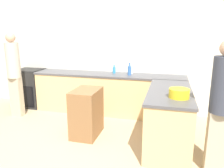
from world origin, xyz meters
The scene contains 12 objects.
ground_plane centered at (0.00, 0.00, 0.00)m, with size 14.00×14.00×0.00m, color tan.
wall_back centered at (0.00, 2.48, 1.35)m, with size 8.00×0.06×2.70m.
counter_back centered at (0.00, 2.15, 0.46)m, with size 3.41×0.64×0.92m.
counter_peninsula centered at (1.36, 1.03, 0.46)m, with size 0.69×1.66×0.92m.
range_oven centered at (-2.05, 2.15, 0.46)m, with size 0.68×0.61×0.93m.
island_table centered at (-0.07, 0.96, 0.43)m, with size 0.44×0.65×0.85m.
mixing_bowl centered at (1.48, 0.65, 0.99)m, with size 0.29×0.29×0.13m.
vinegar_bottle_clear centered at (0.51, 2.26, 1.01)m, with size 0.06×0.06×0.23m.
water_bottle_blue centered at (0.49, 2.12, 1.03)m, with size 0.07×0.07×0.27m.
dish_soap_bottle centered at (0.11, 2.25, 1.00)m, with size 0.07×0.07×0.19m.
person_by_range centered at (-1.92, 1.45, 1.01)m, with size 0.28×0.28×1.83m.
person_at_peninsula centered at (1.99, 0.40, 0.97)m, with size 0.30×0.30×1.75m.
Camera 1 is at (1.33, -2.49, 1.84)m, focal length 35.00 mm.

